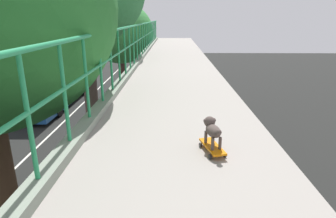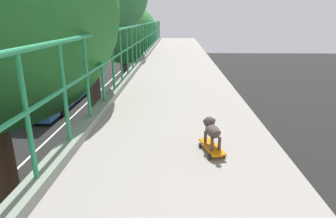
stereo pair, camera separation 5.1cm
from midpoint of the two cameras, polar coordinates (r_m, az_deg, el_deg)
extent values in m
cube|color=gray|center=(2.83, 1.62, -20.41)|extent=(2.57, 39.49, 0.52)
cube|color=gray|center=(2.92, -24.13, -13.33)|extent=(0.20, 37.52, 0.12)
cylinder|color=#259158|center=(2.55, -27.53, 10.24)|extent=(0.06, 37.52, 0.06)
cylinder|color=#259158|center=(2.65, -25.97, -0.61)|extent=(0.04, 37.52, 0.04)
cylinder|color=#259158|center=(2.67, -25.81, -1.76)|extent=(0.04, 0.04, 1.13)
cylinder|color=#259158|center=(3.39, -19.57, 2.92)|extent=(0.04, 0.04, 1.13)
cylinder|color=#259158|center=(4.15, -15.55, 5.91)|extent=(0.04, 0.04, 1.13)
cylinder|color=#259158|center=(4.94, -12.76, 7.95)|extent=(0.04, 0.04, 1.13)
cylinder|color=#259158|center=(5.74, -10.73, 9.41)|extent=(0.04, 0.04, 1.13)
cylinder|color=#259158|center=(6.54, -9.18, 10.51)|extent=(0.04, 0.04, 1.13)
cylinder|color=#259158|center=(7.35, -7.97, 11.36)|extent=(0.04, 0.04, 1.13)
cylinder|color=#259158|center=(8.17, -6.99, 12.03)|extent=(0.04, 0.04, 1.13)
cylinder|color=#259158|center=(8.99, -6.19, 12.59)|extent=(0.04, 0.04, 1.13)
cylinder|color=#259158|center=(9.81, -5.52, 13.04)|extent=(0.04, 0.04, 1.13)
cylinder|color=#259158|center=(10.63, -4.95, 13.43)|extent=(0.04, 0.04, 1.13)
cylinder|color=#259158|center=(11.45, -4.46, 13.76)|extent=(0.04, 0.04, 1.13)
cylinder|color=#259158|center=(12.27, -4.04, 14.04)|extent=(0.04, 0.04, 1.13)
cylinder|color=#259158|center=(13.10, -3.66, 14.29)|extent=(0.04, 0.04, 1.13)
cylinder|color=#259158|center=(13.92, -3.34, 14.51)|extent=(0.04, 0.04, 1.13)
cylinder|color=#259158|center=(14.75, -3.04, 14.70)|extent=(0.04, 0.04, 1.13)
cylinder|color=#259158|center=(15.57, -2.78, 14.87)|extent=(0.04, 0.04, 1.13)
cylinder|color=#259158|center=(16.40, -2.54, 15.03)|extent=(0.04, 0.04, 1.13)
cylinder|color=#259158|center=(17.23, -2.33, 15.17)|extent=(0.04, 0.04, 1.13)
cylinder|color=#259158|center=(18.06, -2.14, 15.29)|extent=(0.04, 0.04, 1.13)
cylinder|color=#259158|center=(18.88, -1.96, 15.41)|extent=(0.04, 0.04, 1.13)
cylinder|color=#259158|center=(19.71, -1.80, 15.52)|extent=(0.04, 0.04, 1.13)
cylinder|color=#259158|center=(20.54, -1.65, 15.61)|extent=(0.04, 0.04, 1.13)
cube|color=navy|center=(26.25, -20.52, 4.48)|extent=(2.37, 10.76, 2.99)
cube|color=black|center=(26.14, -20.65, 5.59)|extent=(2.39, 9.90, 0.70)
cylinder|color=black|center=(29.60, -15.55, 3.80)|extent=(0.28, 0.96, 0.96)
cylinder|color=black|center=(30.35, -19.65, 3.75)|extent=(0.28, 0.96, 0.96)
cylinder|color=black|center=(23.51, -20.25, -0.25)|extent=(0.28, 0.96, 0.96)
cylinder|color=black|center=(24.45, -25.18, -0.19)|extent=(0.28, 0.96, 0.96)
cylinder|color=#493A32|center=(12.38, -14.14, -0.88)|extent=(0.54, 0.54, 6.98)
cylinder|color=#51322D|center=(20.91, -8.20, 4.42)|extent=(0.54, 0.54, 5.10)
ellipsoid|color=#3A8A40|center=(20.38, -8.68, 14.82)|extent=(4.49, 4.49, 4.14)
cube|color=orange|center=(3.36, 9.19, -7.45)|extent=(0.27, 0.49, 0.02)
cylinder|color=black|center=(3.54, 9.56, -6.88)|extent=(0.04, 0.06, 0.06)
cylinder|color=black|center=(3.48, 6.86, -7.20)|extent=(0.04, 0.06, 0.06)
cylinder|color=black|center=(3.29, 11.59, -9.00)|extent=(0.04, 0.06, 0.06)
cylinder|color=black|center=(3.22, 8.71, -9.40)|extent=(0.04, 0.06, 0.06)
cylinder|color=#4E403C|center=(3.43, 9.31, -5.41)|extent=(0.04, 0.04, 0.14)
cylinder|color=#4E403C|center=(3.39, 7.91, -5.57)|extent=(0.04, 0.04, 0.14)
cylinder|color=#4E403C|center=(3.25, 10.69, -6.80)|extent=(0.04, 0.04, 0.14)
cylinder|color=#4E403C|center=(3.22, 9.23, -6.98)|extent=(0.04, 0.04, 0.14)
ellipsoid|color=#4E403C|center=(3.28, 9.36, -4.38)|extent=(0.21, 0.31, 0.13)
sphere|color=#4E403C|center=(3.36, 8.67, -2.60)|extent=(0.13, 0.13, 0.13)
ellipsoid|color=brown|center=(3.41, 8.30, -2.42)|extent=(0.06, 0.07, 0.04)
sphere|color=#4E403C|center=(3.37, 9.45, -2.27)|extent=(0.05, 0.05, 0.05)
sphere|color=#4E403C|center=(3.33, 7.90, -2.41)|extent=(0.05, 0.05, 0.05)
sphere|color=#4E403C|center=(3.14, 10.40, -4.66)|extent=(0.07, 0.07, 0.07)
camera|label=1|loc=(0.03, -89.60, 0.13)|focal=30.50mm
camera|label=2|loc=(0.03, 90.40, -0.13)|focal=30.50mm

